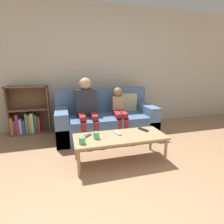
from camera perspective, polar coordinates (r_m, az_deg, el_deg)
ground_plane at (r=1.93m, az=14.78°, el=-28.75°), size 22.00×22.00×0.00m
wall_back at (r=3.98m, az=-4.32°, el=14.11°), size 12.00×0.06×2.60m
couch at (r=3.48m, az=-1.95°, el=-2.69°), size 1.88×0.89×0.90m
bookshelf at (r=3.93m, az=-25.64°, el=-0.99°), size 0.76×0.28×0.97m
coffee_table at (r=2.45m, az=2.66°, el=-8.54°), size 1.27×0.51×0.39m
person_adult at (r=3.24m, az=-8.32°, el=2.55°), size 0.38×0.63×1.13m
person_child at (r=3.34m, az=2.26°, el=0.86°), size 0.26×0.63×0.94m
cup_near at (r=2.34m, az=-5.09°, el=-7.61°), size 0.08×0.08×0.09m
cup_far at (r=2.21m, az=-9.70°, el=-9.20°), size 0.08×0.08×0.09m
tv_remote_0 at (r=2.68m, az=10.17°, el=-5.66°), size 0.11×0.17×0.02m
tv_remote_1 at (r=2.51m, az=1.70°, el=-6.88°), size 0.08×0.18×0.02m
tv_remote_2 at (r=2.43m, az=-8.34°, el=-7.74°), size 0.16×0.15×0.02m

